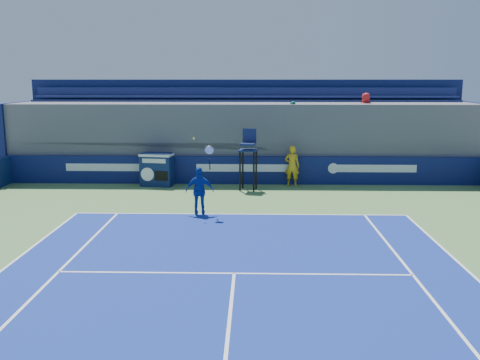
{
  "coord_description": "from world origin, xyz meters",
  "views": [
    {
      "loc": [
        0.44,
        -5.34,
        4.47
      ],
      "look_at": [
        0.0,
        11.5,
        1.25
      ],
      "focal_mm": 40.0,
      "sensor_mm": 36.0,
      "label": 1
    }
  ],
  "objects_px": {
    "match_clock": "(157,169)",
    "umpire_chair": "(248,153)",
    "tennis_player": "(200,191)",
    "ball_person": "(292,166)"
  },
  "relations": [
    {
      "from": "tennis_player",
      "to": "ball_person",
      "type": "bearing_deg",
      "value": 54.81
    },
    {
      "from": "tennis_player",
      "to": "umpire_chair",
      "type": "bearing_deg",
      "value": 68.64
    },
    {
      "from": "match_clock",
      "to": "tennis_player",
      "type": "bearing_deg",
      "value": -64.22
    },
    {
      "from": "match_clock",
      "to": "tennis_player",
      "type": "distance_m",
      "value": 5.23
    },
    {
      "from": "ball_person",
      "to": "tennis_player",
      "type": "xyz_separation_m",
      "value": [
        -3.38,
        -4.8,
        -0.06
      ]
    },
    {
      "from": "ball_person",
      "to": "umpire_chair",
      "type": "xyz_separation_m",
      "value": [
        -1.82,
        -0.8,
        0.66
      ]
    },
    {
      "from": "umpire_chair",
      "to": "tennis_player",
      "type": "xyz_separation_m",
      "value": [
        -1.56,
        -4.0,
        -0.72
      ]
    },
    {
      "from": "ball_person",
      "to": "match_clock",
      "type": "relative_size",
      "value": 1.21
    },
    {
      "from": "umpire_chair",
      "to": "tennis_player",
      "type": "bearing_deg",
      "value": -111.36
    },
    {
      "from": "match_clock",
      "to": "umpire_chair",
      "type": "xyz_separation_m",
      "value": [
        3.84,
        -0.71,
        0.79
      ]
    }
  ]
}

